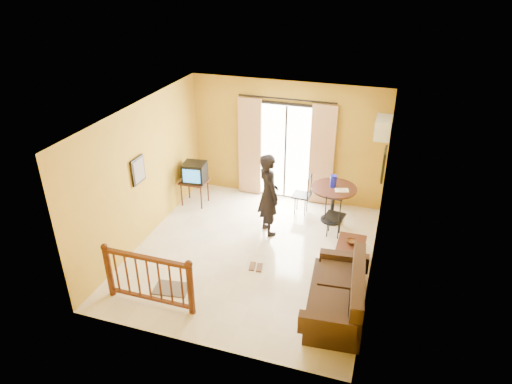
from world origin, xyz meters
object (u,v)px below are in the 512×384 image
(coffee_table, at_px, (350,252))
(sofa, at_px, (339,297))
(dining_table, at_px, (333,194))
(television, at_px, (195,172))
(standing_person, at_px, (268,194))

(coffee_table, relative_size, sofa, 0.49)
(dining_table, distance_m, sofa, 2.95)
(television, relative_size, coffee_table, 0.59)
(dining_table, xyz_separation_m, coffee_table, (0.58, -1.50, -0.37))
(standing_person, bearing_deg, coffee_table, -150.71)
(television, distance_m, dining_table, 3.15)
(coffee_table, xyz_separation_m, sofa, (0.01, -1.37, 0.05))
(coffee_table, bearing_deg, standing_person, 160.19)
(coffee_table, height_order, sofa, sofa)
(dining_table, height_order, sofa, sofa)
(sofa, bearing_deg, television, 139.43)
(dining_table, bearing_deg, television, -176.17)
(television, xyz_separation_m, coffee_table, (3.72, -1.29, -0.54))
(television, bearing_deg, sofa, -41.60)
(dining_table, bearing_deg, sofa, -78.41)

